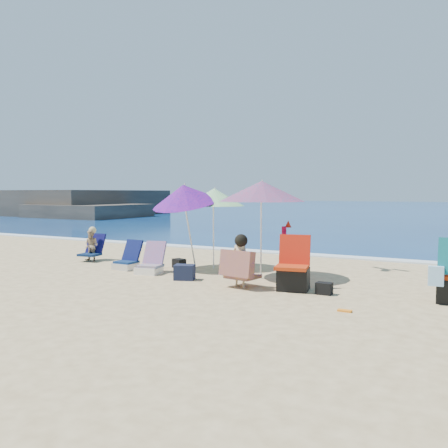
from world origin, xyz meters
The scene contains 18 objects.
ground centered at (0.00, 0.00, 0.00)m, with size 120.00×120.00×0.00m.
sea centered at (0.00, 45.00, -0.05)m, with size 120.00×80.00×0.12m.
foam centered at (0.00, 5.10, 0.02)m, with size 120.00×0.50×0.04m.
headland centered at (-27.29, 19.73, 0.57)m, with size 20.50×11.50×2.60m.
umbrella_turquoise centered at (0.37, 1.36, 1.76)m, with size 1.99×1.99×2.00m.
umbrella_striped centered at (-1.11, 2.01, 1.63)m, with size 1.77×1.77×1.86m.
umbrella_blue centered at (-1.58, 1.49, 1.69)m, with size 1.69×1.74×2.07m.
furled_umbrella centered at (0.98, 1.08, 0.66)m, with size 0.19×0.23×1.20m.
chair_navy centered at (-2.75, 0.91, 0.17)m, with size 0.47×0.59×0.65m.
chair_rainbow centered at (-1.94, 0.71, 0.18)m, with size 0.58×0.68×0.67m.
camp_chair_left centered at (1.35, 0.57, 0.29)m, with size 0.66×0.70×0.98m.
person_center centered at (0.42, 0.28, 0.48)m, with size 0.70×0.65×0.98m.
person_left centered at (-4.38, 1.46, 0.40)m, with size 0.57×0.68×0.87m.
bag_navy_a centered at (-0.88, 0.43, 0.15)m, with size 0.46×0.40×0.30m.
bag_black_a centered at (-1.82, 1.62, 0.10)m, with size 0.34×0.29×0.21m.
bag_tan centered at (1.03, 1.04, 0.13)m, with size 0.32×0.24×0.26m.
bag_black_b centered at (1.94, 0.47, 0.10)m, with size 0.27×0.19×0.20m.
orange_item centered at (2.55, -0.52, 0.01)m, with size 0.20×0.09×0.03m.
Camera 1 is at (4.23, -7.25, 1.74)m, focal length 37.48 mm.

